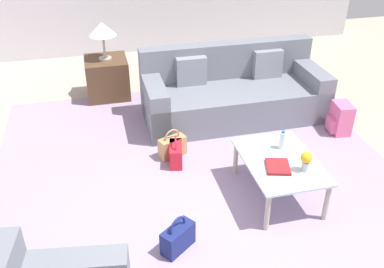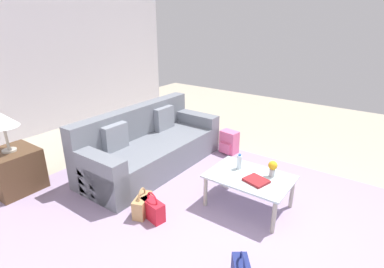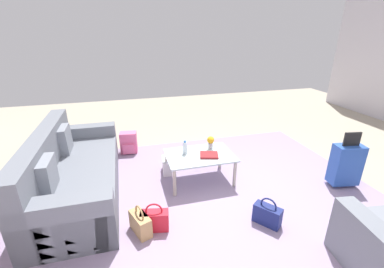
# 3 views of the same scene
# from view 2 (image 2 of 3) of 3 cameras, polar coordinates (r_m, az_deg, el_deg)

# --- Properties ---
(ground_plane) EXTENTS (12.00, 12.00, 0.00)m
(ground_plane) POSITION_cam_2_polar(r_m,az_deg,el_deg) (3.50, 12.93, -19.25)
(ground_plane) COLOR #A89E89
(wall_right) EXTENTS (0.12, 8.00, 3.10)m
(wall_right) POSITION_cam_2_polar(r_m,az_deg,el_deg) (6.52, -31.87, 12.09)
(wall_right) COLOR silver
(wall_right) RESTS_ON ground
(area_rug) EXTENTS (5.20, 4.40, 0.01)m
(area_rug) POSITION_cam_2_polar(r_m,az_deg,el_deg) (3.57, 2.29, -17.66)
(area_rug) COLOR #9984A3
(area_rug) RESTS_ON ground
(couch) EXTENTS (0.98, 2.39, 0.93)m
(couch) POSITION_cam_2_polar(r_m,az_deg,el_deg) (4.82, -8.33, -2.60)
(couch) COLOR slate
(couch) RESTS_ON ground
(coffee_table) EXTENTS (1.00, 0.69, 0.44)m
(coffee_table) POSITION_cam_2_polar(r_m,az_deg,el_deg) (3.79, 10.89, -8.60)
(coffee_table) COLOR silver
(coffee_table) RESTS_ON ground
(water_bottle) EXTENTS (0.06, 0.06, 0.20)m
(water_bottle) POSITION_cam_2_polar(r_m,az_deg,el_deg) (3.87, 9.01, -5.26)
(water_bottle) COLOR silver
(water_bottle) RESTS_ON coffee_table
(coffee_table_book) EXTENTS (0.31, 0.28, 0.03)m
(coffee_table_book) POSITION_cam_2_polar(r_m,az_deg,el_deg) (3.65, 12.13, -8.67)
(coffee_table_book) COLOR maroon
(coffee_table_book) RESTS_ON coffee_table
(flower_vase) EXTENTS (0.11, 0.11, 0.21)m
(flower_vase) POSITION_cam_2_polar(r_m,az_deg,el_deg) (3.76, 15.11, -6.15)
(flower_vase) COLOR #B2B7BC
(flower_vase) RESTS_ON coffee_table
(side_table) EXTENTS (0.60, 0.60, 0.58)m
(side_table) POSITION_cam_2_polar(r_m,az_deg,el_deg) (4.80, -30.76, -5.96)
(side_table) COLOR #513823
(side_table) RESTS_ON ground
(table_lamp) EXTENTS (0.39, 0.39, 0.53)m
(table_lamp) POSITION_cam_2_polar(r_m,az_deg,el_deg) (4.56, -32.43, 2.12)
(table_lamp) COLOR #ADA899
(table_lamp) RESTS_ON side_table
(handbag_red) EXTENTS (0.34, 0.20, 0.36)m
(handbag_red) POSITION_cam_2_polar(r_m,az_deg,el_deg) (3.68, -7.49, -14.02)
(handbag_red) COLOR red
(handbag_red) RESTS_ON ground
(handbag_white) EXTENTS (0.17, 0.33, 0.36)m
(handbag_white) POSITION_cam_2_polar(r_m,az_deg,el_deg) (4.37, 7.51, -7.89)
(handbag_white) COLOR white
(handbag_white) RESTS_ON ground
(handbag_tan) EXTENTS (0.25, 0.35, 0.36)m
(handbag_tan) POSITION_cam_2_polar(r_m,az_deg,el_deg) (3.77, -9.42, -13.18)
(handbag_tan) COLOR tan
(handbag_tan) RESTS_ON ground
(backpack_pink) EXTENTS (0.32, 0.28, 0.40)m
(backpack_pink) POSITION_cam_2_polar(r_m,az_deg,el_deg) (5.31, 7.02, -1.60)
(backpack_pink) COLOR pink
(backpack_pink) RESTS_ON ground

